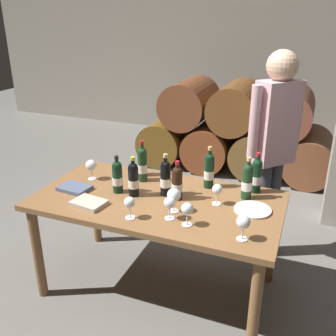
{
  "coord_description": "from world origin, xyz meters",
  "views": [
    {
      "loc": [
        0.93,
        -2.17,
        1.95
      ],
      "look_at": [
        0.0,
        0.2,
        0.91
      ],
      "focal_mm": 40.59,
      "sensor_mm": 36.0,
      "label": 1
    }
  ],
  "objects_px": {
    "wine_glass_2": "(91,166)",
    "wine_glass_3": "(243,223)",
    "wine_bottle_0": "(133,179)",
    "leather_ledger": "(75,188)",
    "wine_bottle_2": "(142,161)",
    "wine_bottle_1": "(209,170)",
    "sommelier_presenting": "(274,139)",
    "wine_glass_1": "(130,203)",
    "wine_glass_6": "(217,190)",
    "wine_glass_4": "(187,210)",
    "wine_bottle_4": "(247,181)",
    "wine_bottle_6": "(165,178)",
    "wine_glass_5": "(170,204)",
    "wine_bottle_3": "(142,164)",
    "serving_plate": "(253,210)",
    "wine_bottle_5": "(117,176)",
    "tasting_notebook": "(89,203)",
    "wine_glass_0": "(174,196)",
    "wine_bottle_8": "(257,175)",
    "wine_bottle_7": "(177,183)",
    "dining_table": "(158,210)"
  },
  "relations": [
    {
      "from": "wine_bottle_4",
      "to": "wine_bottle_6",
      "type": "bearing_deg",
      "value": -163.95
    },
    {
      "from": "wine_bottle_0",
      "to": "wine_glass_3",
      "type": "height_order",
      "value": "wine_bottle_0"
    },
    {
      "from": "leather_ledger",
      "to": "wine_bottle_7",
      "type": "bearing_deg",
      "value": 16.79
    },
    {
      "from": "wine_glass_5",
      "to": "leather_ledger",
      "type": "height_order",
      "value": "wine_glass_5"
    },
    {
      "from": "wine_bottle_3",
      "to": "wine_bottle_7",
      "type": "distance_m",
      "value": 0.4
    },
    {
      "from": "wine_glass_1",
      "to": "leather_ledger",
      "type": "height_order",
      "value": "wine_glass_1"
    },
    {
      "from": "wine_bottle_0",
      "to": "wine_bottle_4",
      "type": "height_order",
      "value": "wine_bottle_4"
    },
    {
      "from": "wine_bottle_5",
      "to": "serving_plate",
      "type": "xyz_separation_m",
      "value": [
        0.95,
        0.07,
        -0.11
      ]
    },
    {
      "from": "wine_bottle_5",
      "to": "wine_bottle_4",
      "type": "bearing_deg",
      "value": 15.22
    },
    {
      "from": "tasting_notebook",
      "to": "wine_bottle_7",
      "type": "bearing_deg",
      "value": 38.17
    },
    {
      "from": "dining_table",
      "to": "wine_bottle_8",
      "type": "relative_size",
      "value": 5.7
    },
    {
      "from": "wine_glass_6",
      "to": "wine_glass_1",
      "type": "bearing_deg",
      "value": -140.07
    },
    {
      "from": "serving_plate",
      "to": "sommelier_presenting",
      "type": "distance_m",
      "value": 0.74
    },
    {
      "from": "wine_glass_4",
      "to": "wine_glass_1",
      "type": "bearing_deg",
      "value": -172.0
    },
    {
      "from": "wine_bottle_6",
      "to": "wine_glass_2",
      "type": "relative_size",
      "value": 1.94
    },
    {
      "from": "wine_bottle_7",
      "to": "wine_glass_4",
      "type": "bearing_deg",
      "value": -59.91
    },
    {
      "from": "wine_bottle_6",
      "to": "serving_plate",
      "type": "bearing_deg",
      "value": -0.97
    },
    {
      "from": "wine_glass_6",
      "to": "leather_ledger",
      "type": "xyz_separation_m",
      "value": [
        -1.02,
        -0.16,
        -0.09
      ]
    },
    {
      "from": "wine_bottle_4",
      "to": "wine_glass_1",
      "type": "xyz_separation_m",
      "value": [
        -0.62,
        -0.54,
        -0.03
      ]
    },
    {
      "from": "wine_bottle_8",
      "to": "wine_glass_2",
      "type": "xyz_separation_m",
      "value": [
        -1.21,
        -0.24,
        -0.02
      ]
    },
    {
      "from": "wine_bottle_5",
      "to": "tasting_notebook",
      "type": "xyz_separation_m",
      "value": [
        -0.09,
        -0.25,
        -0.11
      ]
    },
    {
      "from": "wine_bottle_6",
      "to": "sommelier_presenting",
      "type": "relative_size",
      "value": 0.18
    },
    {
      "from": "wine_bottle_5",
      "to": "tasting_notebook",
      "type": "relative_size",
      "value": 1.25
    },
    {
      "from": "wine_glass_1",
      "to": "wine_glass_4",
      "type": "relative_size",
      "value": 0.98
    },
    {
      "from": "wine_bottle_1",
      "to": "wine_glass_3",
      "type": "relative_size",
      "value": 2.03
    },
    {
      "from": "leather_ledger",
      "to": "wine_bottle_4",
      "type": "bearing_deg",
      "value": 21.6
    },
    {
      "from": "wine_glass_6",
      "to": "sommelier_presenting",
      "type": "xyz_separation_m",
      "value": [
        0.27,
        0.68,
        0.18
      ]
    },
    {
      "from": "leather_ledger",
      "to": "sommelier_presenting",
      "type": "bearing_deg",
      "value": 39.76
    },
    {
      "from": "wine_bottle_4",
      "to": "sommelier_presenting",
      "type": "relative_size",
      "value": 0.18
    },
    {
      "from": "wine_glass_1",
      "to": "wine_glass_6",
      "type": "distance_m",
      "value": 0.59
    },
    {
      "from": "leather_ledger",
      "to": "wine_bottle_2",
      "type": "bearing_deg",
      "value": 57.56
    },
    {
      "from": "wine_glass_0",
      "to": "wine_bottle_2",
      "type": "bearing_deg",
      "value": 133.42
    },
    {
      "from": "wine_glass_3",
      "to": "wine_glass_6",
      "type": "relative_size",
      "value": 1.07
    },
    {
      "from": "wine_glass_2",
      "to": "wine_bottle_2",
      "type": "bearing_deg",
      "value": 33.22
    },
    {
      "from": "wine_bottle_7",
      "to": "serving_plate",
      "type": "xyz_separation_m",
      "value": [
        0.52,
        0.02,
        -0.12
      ]
    },
    {
      "from": "wine_glass_2",
      "to": "wine_glass_3",
      "type": "height_order",
      "value": "wine_glass_2"
    },
    {
      "from": "wine_glass_4",
      "to": "wine_glass_6",
      "type": "height_order",
      "value": "wine_glass_4"
    },
    {
      "from": "wine_glass_6",
      "to": "wine_glass_4",
      "type": "bearing_deg",
      "value": -106.38
    },
    {
      "from": "dining_table",
      "to": "wine_glass_6",
      "type": "distance_m",
      "value": 0.45
    },
    {
      "from": "dining_table",
      "to": "wine_bottle_3",
      "type": "xyz_separation_m",
      "value": [
        -0.22,
        0.24,
        0.23
      ]
    },
    {
      "from": "wine_bottle_0",
      "to": "tasting_notebook",
      "type": "distance_m",
      "value": 0.34
    },
    {
      "from": "wine_bottle_2",
      "to": "wine_bottle_7",
      "type": "distance_m",
      "value": 0.49
    },
    {
      "from": "wine_bottle_3",
      "to": "wine_bottle_4",
      "type": "xyz_separation_m",
      "value": [
        0.79,
        -0.01,
        -0.01
      ]
    },
    {
      "from": "wine_glass_3",
      "to": "wine_bottle_0",
      "type": "bearing_deg",
      "value": 161.13
    },
    {
      "from": "wine_bottle_2",
      "to": "wine_glass_5",
      "type": "xyz_separation_m",
      "value": [
        0.45,
        -0.56,
        -0.01
      ]
    },
    {
      "from": "wine_glass_4",
      "to": "serving_plate",
      "type": "relative_size",
      "value": 0.62
    },
    {
      "from": "wine_bottle_1",
      "to": "wine_bottle_6",
      "type": "xyz_separation_m",
      "value": [
        -0.25,
        -0.24,
        -0.0
      ]
    },
    {
      "from": "wine_bottle_1",
      "to": "sommelier_presenting",
      "type": "height_order",
      "value": "sommelier_presenting"
    },
    {
      "from": "dining_table",
      "to": "wine_bottle_6",
      "type": "relative_size",
      "value": 5.56
    },
    {
      "from": "wine_bottle_0",
      "to": "wine_bottle_3",
      "type": "height_order",
      "value": "wine_bottle_3"
    }
  ]
}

